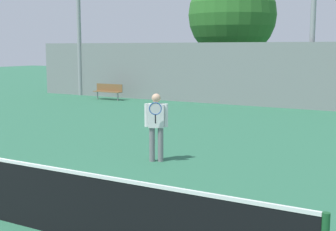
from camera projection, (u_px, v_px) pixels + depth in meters
tennis_player at (156, 123)px, 11.71m from camera, size 0.54×0.51×1.73m
bench_courtside_far at (108, 90)px, 25.81m from camera, size 1.74×0.40×0.87m
back_fence at (274, 75)px, 22.36m from camera, size 29.32×0.06×3.12m
tree_green_tall at (232, 15)px, 27.20m from camera, size 5.10×5.10×7.29m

